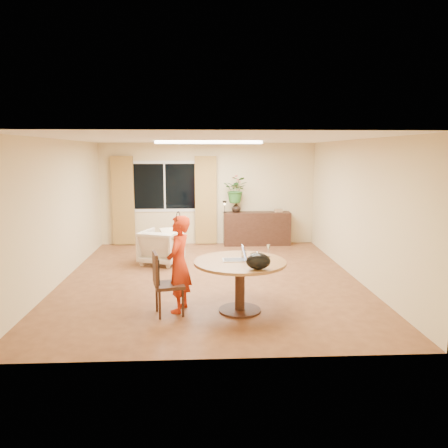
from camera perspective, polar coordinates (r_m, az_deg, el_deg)
The scene contains 24 objects.
floor at distance 8.32m, azimuth -1.79°, elevation -7.15°, with size 6.50×6.50×0.00m, color brown.
ceiling at distance 7.98m, azimuth -1.88°, elevation 11.04°, with size 6.50×6.50×0.00m, color white.
wall_back at distance 11.28m, azimuth -2.14°, elevation 3.94°, with size 5.50×5.50×0.00m, color beige.
wall_left at distance 8.46m, azimuth -20.81°, elevation 1.52°, with size 6.50×6.50×0.00m, color beige.
wall_right at distance 8.55m, azimuth 16.93°, elevation 1.80°, with size 6.50×6.50×0.00m, color beige.
window at distance 11.28m, azimuth -7.76°, elevation 4.88°, with size 1.70×0.03×1.30m.
curtain_left at distance 11.38m, azimuth -13.04°, elevation 2.97°, with size 0.55×0.08×2.25m, color brown.
curtain_right at distance 11.20m, azimuth -2.39°, elevation 3.10°, with size 0.55×0.08×2.25m, color brown.
ceiling_panel at distance 9.18m, azimuth -2.02°, elevation 10.61°, with size 2.20×0.35×0.05m, color white.
dining_table at distance 6.52m, azimuth 2.10°, elevation -6.25°, with size 1.37×1.37×0.78m.
dining_chair at distance 6.48m, azimuth -7.17°, elevation -7.70°, with size 0.45×0.41×0.94m, color black, non-canonical shape.
child at distance 6.54m, azimuth -5.91°, elevation -5.20°, with size 0.35×0.53×1.45m, color red.
laptop at distance 6.47m, azimuth 1.29°, elevation -3.77°, with size 0.35×0.23×0.23m, color #B7B7BC, non-canonical shape.
tumbler at distance 6.69m, azimuth 2.63°, elevation -3.89°, with size 0.08×0.08×0.11m, color white, non-canonical shape.
wine_glass at distance 6.72m, azimuth 5.82°, elevation -3.50°, with size 0.07×0.07×0.19m, color white, non-canonical shape.
pot_lid at distance 6.84m, azimuth 4.34°, elevation -3.92°, with size 0.21×0.21×0.03m, color white, non-canonical shape.
handbag at distance 5.99m, azimuth 4.51°, elevation -4.90°, with size 0.34×0.20×0.23m, color black, non-canonical shape.
armchair at distance 9.43m, azimuth -8.18°, elevation -2.97°, with size 0.78×0.81×0.73m, color beige.
throw at distance 9.27m, azimuth -6.70°, elevation -0.74°, with size 0.45×0.55×0.03m, color beige, non-canonical shape.
sideboard at distance 11.25m, azimuth 4.32°, elevation -0.60°, with size 1.70×0.42×0.85m, color black.
vase at distance 11.11m, azimuth 1.60°, elevation 2.17°, with size 0.24×0.24×0.25m, color black.
bouquet at distance 11.06m, azimuth 1.59°, elevation 4.50°, with size 0.59×0.51×0.66m, color #326927.
book_stack at distance 11.26m, azimuth 7.13°, elevation 1.77°, with size 0.20×0.15×0.08m, color #865F44, non-canonical shape.
desk_lamp at distance 11.04m, azimuth 0.08°, elevation 2.30°, with size 0.13×0.13×0.32m, color black, non-canonical shape.
Camera 1 is at (-0.15, -7.98, 2.37)m, focal length 35.00 mm.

